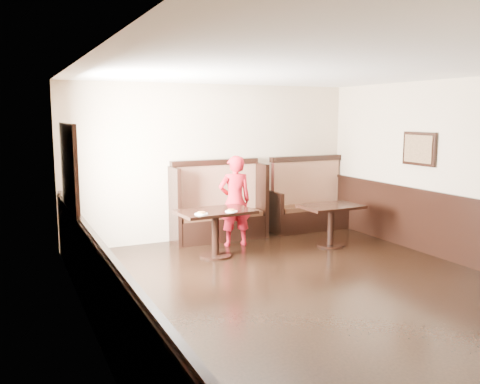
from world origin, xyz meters
TOP-DOWN VIEW (x-y plane):
  - ground at (0.00, 0.00)m, footprint 7.00×7.00m
  - room_shell at (-0.30, 0.28)m, footprint 7.00×7.00m
  - booth_main at (0.00, 3.30)m, footprint 1.75×0.72m
  - booth_neighbor at (1.95, 3.29)m, footprint 1.65×0.72m
  - table_main at (-0.49, 2.23)m, footprint 1.24×0.82m
  - table_neighbor at (1.57, 2.01)m, footprint 1.04×0.69m
  - child at (0.08, 2.75)m, footprint 0.62×0.45m
  - pizza_plate_left at (-0.81, 2.02)m, footprint 0.21×0.21m
  - pizza_plate_right at (-0.31, 2.02)m, footprint 0.20×0.20m

SIDE VIEW (x-z plane):
  - ground at x=0.00m, z-range 0.00..0.00m
  - booth_neighbor at x=1.95m, z-range -0.24..1.21m
  - booth_main at x=0.00m, z-range -0.20..1.25m
  - table_neighbor at x=1.57m, z-range 0.18..0.89m
  - table_main at x=-0.49m, z-range 0.20..0.96m
  - room_shell at x=-0.30m, z-range -2.83..4.17m
  - pizza_plate_right at x=-0.31m, z-range 0.75..0.79m
  - pizza_plate_left at x=-0.81m, z-range 0.75..0.79m
  - child at x=0.08m, z-range 0.00..1.57m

